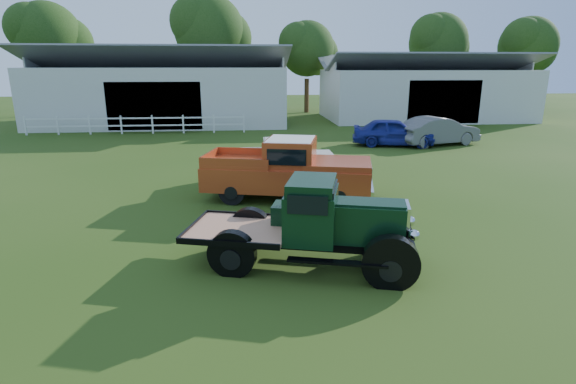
{
  "coord_description": "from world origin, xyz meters",
  "views": [
    {
      "loc": [
        -0.9,
        -10.36,
        4.32
      ],
      "look_at": [
        0.2,
        1.2,
        1.05
      ],
      "focal_mm": 28.0,
      "sensor_mm": 36.0,
      "label": 1
    }
  ],
  "objects_px": {
    "red_pickup": "(287,169)",
    "white_pickup": "(278,161)",
    "vintage_flatbed": "(307,223)",
    "misc_car_blue": "(394,132)",
    "misc_car_grey": "(438,131)"
  },
  "relations": [
    {
      "from": "misc_car_blue",
      "to": "misc_car_grey",
      "type": "relative_size",
      "value": 0.94
    },
    {
      "from": "vintage_flatbed",
      "to": "misc_car_blue",
      "type": "distance_m",
      "value": 16.55
    },
    {
      "from": "red_pickup",
      "to": "white_pickup",
      "type": "bearing_deg",
      "value": 107.54
    },
    {
      "from": "white_pickup",
      "to": "misc_car_grey",
      "type": "xyz_separation_m",
      "value": [
        9.58,
        7.56,
        -0.02
      ]
    },
    {
      "from": "white_pickup",
      "to": "red_pickup",
      "type": "bearing_deg",
      "value": -85.56
    },
    {
      "from": "white_pickup",
      "to": "misc_car_blue",
      "type": "xyz_separation_m",
      "value": [
        7.02,
        7.53,
        -0.04
      ]
    },
    {
      "from": "vintage_flatbed",
      "to": "red_pickup",
      "type": "relative_size",
      "value": 0.89
    },
    {
      "from": "red_pickup",
      "to": "white_pickup",
      "type": "relative_size",
      "value": 1.29
    },
    {
      "from": "misc_car_blue",
      "to": "red_pickup",
      "type": "bearing_deg",
      "value": 158.52
    },
    {
      "from": "misc_car_grey",
      "to": "red_pickup",
      "type": "bearing_deg",
      "value": 119.34
    },
    {
      "from": "vintage_flatbed",
      "to": "misc_car_grey",
      "type": "distance_m",
      "value": 17.79
    },
    {
      "from": "red_pickup",
      "to": "white_pickup",
      "type": "distance_m",
      "value": 2.3
    },
    {
      "from": "misc_car_blue",
      "to": "misc_car_grey",
      "type": "distance_m",
      "value": 2.56
    },
    {
      "from": "vintage_flatbed",
      "to": "red_pickup",
      "type": "xyz_separation_m",
      "value": [
        0.05,
        5.22,
        0.04
      ]
    },
    {
      "from": "white_pickup",
      "to": "misc_car_blue",
      "type": "distance_m",
      "value": 10.3
    }
  ]
}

